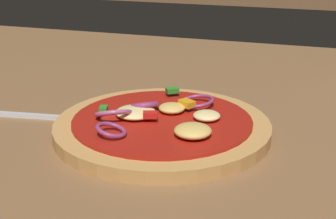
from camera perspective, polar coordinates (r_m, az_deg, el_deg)
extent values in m
cube|color=brown|center=(0.52, -3.58, -5.20)|extent=(1.39, 0.99, 0.03)
cylinder|color=tan|center=(0.53, -0.67, -2.08)|extent=(0.23, 0.23, 0.01)
cylinder|color=#A81C11|center=(0.52, -0.68, -1.24)|extent=(0.19, 0.19, 0.00)
ellipsoid|color=#E5BC60|center=(0.54, 0.45, 0.18)|extent=(0.03, 0.03, 0.01)
ellipsoid|color=#F4DB8E|center=(0.53, -3.78, -0.30)|extent=(0.04, 0.04, 0.01)
ellipsoid|color=#F4DB8E|center=(0.52, 4.50, -0.70)|extent=(0.03, 0.03, 0.01)
ellipsoid|color=#E5BC60|center=(0.48, 2.89, -2.46)|extent=(0.04, 0.04, 0.01)
torus|color=#B25984|center=(0.52, -6.30, -0.46)|extent=(0.05, 0.05, 0.02)
torus|color=#93386B|center=(0.48, -6.59, -2.36)|extent=(0.04, 0.04, 0.01)
torus|color=#93386B|center=(0.56, 3.37, 0.97)|extent=(0.05, 0.05, 0.01)
torus|color=#93386B|center=(0.54, -2.74, 0.51)|extent=(0.05, 0.05, 0.02)
cube|color=red|center=(0.51, -2.07, -0.61)|extent=(0.02, 0.01, 0.01)
cube|color=orange|center=(0.54, 2.20, 0.71)|extent=(0.02, 0.02, 0.01)
cube|color=#2D8C28|center=(0.54, -7.46, 0.11)|extent=(0.01, 0.01, 0.00)
cube|color=#2D8C28|center=(0.59, 0.50, 2.25)|extent=(0.02, 0.02, 0.01)
cube|color=silver|center=(0.60, -18.13, -0.52)|extent=(0.13, 0.02, 0.01)
cube|color=silver|center=(0.57, -11.51, -1.01)|extent=(0.02, 0.02, 0.01)
cube|color=silver|center=(0.56, -9.26, -1.50)|extent=(0.04, 0.01, 0.00)
cube|color=silver|center=(0.56, -9.07, -1.30)|extent=(0.04, 0.01, 0.00)
cube|color=silver|center=(0.57, -8.89, -1.09)|extent=(0.04, 0.01, 0.00)
cube|color=silver|center=(0.57, -8.71, -0.89)|extent=(0.04, 0.01, 0.00)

